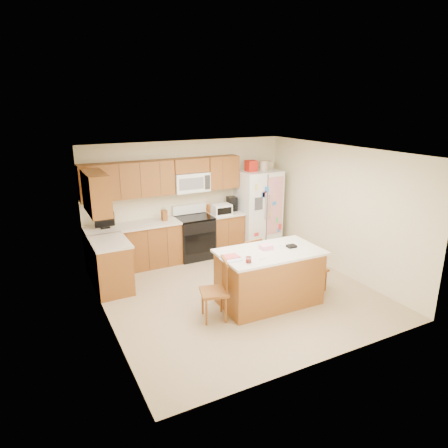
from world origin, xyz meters
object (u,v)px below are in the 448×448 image
windsor_chair_left (216,291)px  island (269,277)px  refrigerator (258,209)px  windsor_chair_back (248,264)px  windsor_chair_right (314,268)px  stove (194,236)px

windsor_chair_left → island: bearing=3.6°
refrigerator → windsor_chair_left: bearing=-132.8°
island → windsor_chair_back: (0.01, 0.71, -0.03)m
island → windsor_chair_back: bearing=89.0°
windsor_chair_left → windsor_chair_right: 2.02m
island → windsor_chair_left: 1.03m
windsor_chair_back → windsor_chair_left: bearing=-143.4°
stove → refrigerator: (1.57, -0.06, 0.45)m
windsor_chair_back → windsor_chair_right: windsor_chair_back is taller
windsor_chair_back → windsor_chair_right: (0.98, -0.67, -0.03)m
windsor_chair_back → island: bearing=-91.0°
stove → windsor_chair_right: 2.77m
refrigerator → windsor_chair_back: (-1.27, -1.72, -0.48)m
stove → island: (0.29, -2.49, -0.00)m
stove → windsor_chair_back: 1.81m
refrigerator → island: size_ratio=1.15×
island → windsor_chair_right: bearing=2.3°
refrigerator → windsor_chair_right: size_ratio=2.35×
stove → windsor_chair_right: size_ratio=1.30×
refrigerator → island: bearing=-117.8°
stove → windsor_chair_back: size_ratio=1.21×
windsor_chair_left → windsor_chair_right: bearing=2.9°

